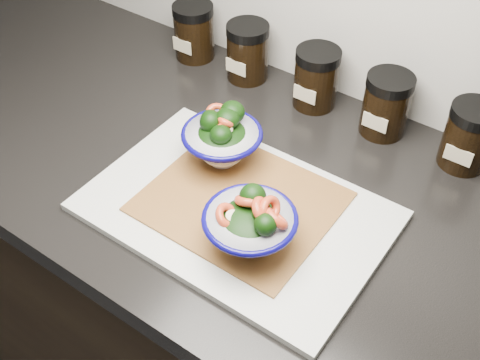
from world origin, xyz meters
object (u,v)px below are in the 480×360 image
Objects in this scene: bowl_left at (222,139)px; spice_jar_e at (469,136)px; cutting_board at (236,210)px; spice_jar_c at (316,78)px; spice_jar_a at (194,31)px; spice_jar_d at (386,105)px; spice_jar_b at (248,52)px; bowl_right at (251,225)px.

spice_jar_e reaches higher than bowl_left.
bowl_left reaches higher than cutting_board.
cutting_board is 3.43× the size of bowl_left.
spice_jar_c is at bearing 180.00° from spice_jar_e.
cutting_board is at bearing -127.44° from spice_jar_e.
spice_jar_c is (0.04, 0.24, -0.00)m from bowl_left.
spice_jar_c is (-0.05, 0.31, 0.05)m from cutting_board.
spice_jar_e is at bearing 0.00° from spice_jar_a.
spice_jar_e is (0.15, 0.00, 0.00)m from spice_jar_d.
spice_jar_b reaches higher than bowl_left.
cutting_board is 0.40m from spice_jar_e.
spice_jar_b reaches higher than cutting_board.
spice_jar_c is at bearing 98.23° from cutting_board.
spice_jar_d is 0.15m from spice_jar_e.
spice_jar_a is at bearing 180.00° from spice_jar_e.
spice_jar_c is 1.00× the size of spice_jar_e.
spice_jar_b is 0.15m from spice_jar_c.
spice_jar_e is at bearing 0.00° from spice_jar_c.
bowl_left is 0.19m from bowl_right.
bowl_left is 0.34m from spice_jar_a.
cutting_board is at bearing -81.77° from spice_jar_c.
bowl_right is at bearing -39.69° from cutting_board.
bowl_left is at bearing -64.04° from spice_jar_b.
spice_jar_c is at bearing 0.00° from spice_jar_b.
spice_jar_b is 1.00× the size of spice_jar_c.
cutting_board is at bearing -106.58° from spice_jar_d.
spice_jar_c is 0.14m from spice_jar_d.
bowl_right is 0.37m from spice_jar_d.
bowl_left is 1.16× the size of spice_jar_e.
spice_jar_a is 0.13m from spice_jar_b.
spice_jar_b is at bearing 180.00° from spice_jar_c.
bowl_right is 1.19× the size of spice_jar_b.
bowl_right is 0.38m from spice_jar_c.
spice_jar_c and spice_jar_e have the same top height.
spice_jar_b and spice_jar_e have the same top height.
bowl_right is 1.19× the size of spice_jar_e.
cutting_board is 3.98× the size of spice_jar_e.
spice_jar_c reaches higher than bowl_left.
spice_jar_a and spice_jar_e have the same top height.
spice_jar_d is at bearing 73.42° from cutting_board.
spice_jar_c is at bearing 0.00° from spice_jar_a.
bowl_right is at bearing -116.09° from spice_jar_e.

